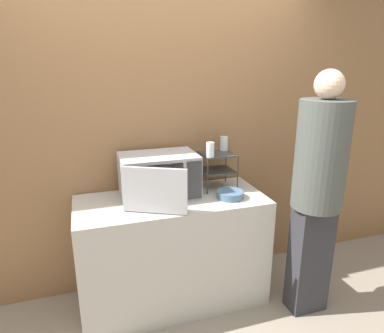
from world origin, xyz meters
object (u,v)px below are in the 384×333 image
Objects in this scene: microwave at (158,176)px; bowl at (230,194)px; glass_front_left at (210,150)px; person at (318,185)px; dish_rack at (217,163)px; glass_back_right at (224,143)px.

microwave is 2.88× the size of bowl.
microwave reaches higher than bowl.
person reaches higher than glass_front_left.
dish_rack reaches higher than bowl.
dish_rack is 0.19m from glass_front_left.
dish_rack is 0.16× the size of person.
glass_front_left is 0.83m from person.
glass_back_right is at bearing 13.34° from microwave.
dish_rack is 2.51× the size of glass_back_right.
microwave is 1.17m from person.
microwave is 0.51m from dish_rack.
glass_front_left is at bearing -3.35° from microwave.
microwave is at bearing 160.35° from bowl.
bowl is 0.11× the size of person.
glass_back_right is at bearing 41.77° from glass_front_left.
person is (0.65, -0.47, -0.20)m from glass_front_left.
bowl is at bearing -87.48° from dish_rack.
person is at bearing -53.96° from glass_back_right.
glass_front_left is at bearing -139.21° from dish_rack.
bowl is (0.01, -0.24, -0.18)m from dish_rack.
glass_back_right reaches higher than microwave.
dish_rack is 2.51× the size of glass_front_left.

